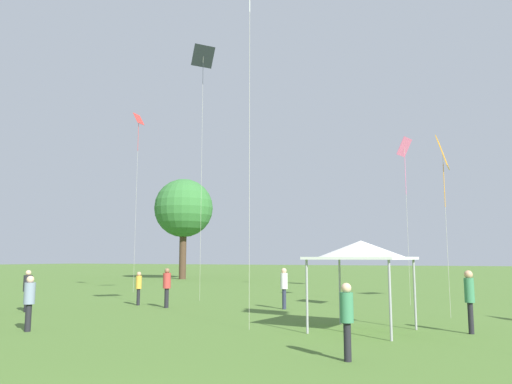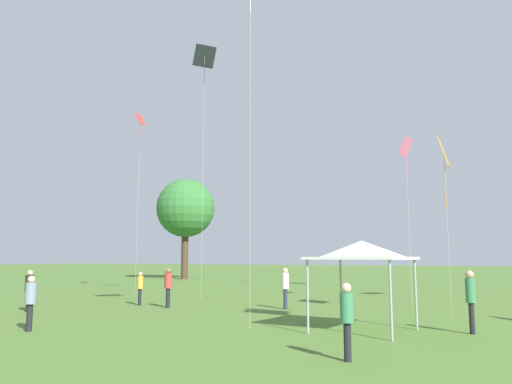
% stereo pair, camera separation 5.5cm
% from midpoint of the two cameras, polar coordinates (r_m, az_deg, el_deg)
% --- Properties ---
extents(person_standing_0, '(0.37, 0.37, 1.66)m').
position_cam_midpoint_polar(person_standing_0, '(16.97, -24.28, -10.97)').
color(person_standing_0, black).
rests_on(person_standing_0, ground).
extents(person_standing_1, '(0.48, 0.48, 1.70)m').
position_cam_midpoint_polar(person_standing_1, '(22.98, -24.42, -9.84)').
color(person_standing_1, black).
rests_on(person_standing_1, ground).
extents(person_standing_2, '(0.40, 0.40, 1.84)m').
position_cam_midpoint_polar(person_standing_2, '(16.27, 23.40, -10.68)').
color(person_standing_2, black).
rests_on(person_standing_2, ground).
extents(person_standing_3, '(0.49, 0.49, 1.75)m').
position_cam_midpoint_polar(person_standing_3, '(23.05, -9.94, -10.31)').
color(person_standing_3, black).
rests_on(person_standing_3, ground).
extents(person_standing_4, '(0.35, 0.35, 1.66)m').
position_cam_midpoint_polar(person_standing_4, '(11.29, 10.48, -13.48)').
color(person_standing_4, black).
rests_on(person_standing_4, ground).
extents(person_standing_6, '(0.36, 0.36, 1.56)m').
position_cam_midpoint_polar(person_standing_6, '(24.53, -13.04, -10.30)').
color(person_standing_6, black).
rests_on(person_standing_6, ground).
extents(person_standing_7, '(0.35, 0.35, 1.77)m').
position_cam_midpoint_polar(person_standing_7, '(22.14, 3.44, -10.46)').
color(person_standing_7, '#282D42').
rests_on(person_standing_7, ground).
extents(canopy_tent, '(3.09, 3.09, 2.74)m').
position_cam_midpoint_polar(canopy_tent, '(15.79, 12.10, -6.57)').
color(canopy_tent, white).
rests_on(canopy_tent, ground).
extents(kite_0, '(0.38, 1.23, 6.82)m').
position_cam_midpoint_polar(kite_0, '(20.57, 20.76, 3.94)').
color(kite_0, orange).
rests_on(kite_0, ground).
extents(kite_2, '(1.23, 1.32, 13.74)m').
position_cam_midpoint_polar(kite_2, '(28.45, -5.85, 14.49)').
color(kite_2, '#1E2328').
rests_on(kite_2, ground).
extents(kite_4, '(0.66, 1.02, 8.01)m').
position_cam_midpoint_polar(kite_4, '(25.47, 16.83, 4.43)').
color(kite_4, pink).
rests_on(kite_4, ground).
extents(kite_7, '(0.49, 0.86, 11.97)m').
position_cam_midpoint_polar(kite_7, '(35.11, -13.05, 7.19)').
color(kite_7, red).
rests_on(kite_7, ground).
extents(distant_tree_1, '(6.26, 6.26, 10.67)m').
position_cam_midpoint_polar(distant_tree_1, '(54.13, -8.02, -1.89)').
color(distant_tree_1, '#473323').
rests_on(distant_tree_1, ground).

